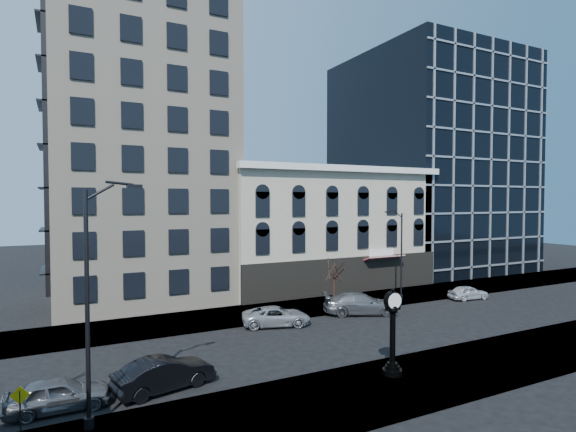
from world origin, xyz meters
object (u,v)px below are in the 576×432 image
street_lamp_near (106,237)px  car_near_b (165,374)px  car_near_a (58,394)px  street_clock (393,335)px  warning_sign (20,404)px

street_lamp_near → car_near_b: street_lamp_near is taller
car_near_a → car_near_b: 4.56m
car_near_b → street_lamp_near: bearing=118.8°
street_lamp_near → street_clock: bearing=-15.5°
warning_sign → car_near_b: warning_sign is taller
warning_sign → car_near_a: 2.93m
car_near_a → street_clock: bearing=-102.8°
street_clock → car_near_a: bearing=169.3°
warning_sign → car_near_b: (5.79, 2.60, -0.80)m
street_lamp_near → warning_sign: 6.79m
warning_sign → car_near_a: (1.24, 2.51, -0.87)m
car_near_a → car_near_b: size_ratio=0.88×
street_clock → car_near_a: size_ratio=1.07×
street_clock → warning_sign: bearing=178.7°
street_lamp_near → car_near_a: street_lamp_near is taller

